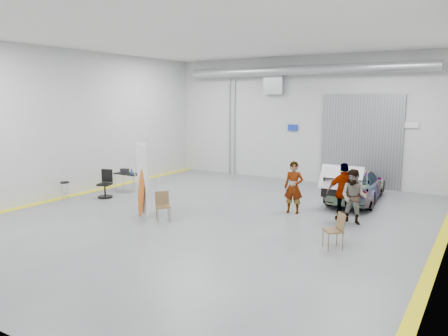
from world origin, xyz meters
The scene contains 13 objects.
ground centered at (0.00, 0.00, 0.00)m, with size 16.00×16.00×0.00m, color slate.
room_shell centered at (0.24, 2.22, 4.08)m, with size 14.02×16.18×6.01m.
sedan_car centered at (3.40, 5.13, 0.65)m, with size 1.82×4.46×1.29m, color silver.
person_a centered at (2.03, 2.11, 0.92)m, with size 0.67×0.44×1.84m, color #946451.
person_b centered at (4.21, 1.83, 0.90)m, with size 0.87×0.67×1.79m, color slate.
person_c centered at (3.83, 2.04, 0.97)m, with size 1.12×0.46×1.94m, color brown.
surfboard_display centered at (-2.13, -1.04, 1.09)m, with size 0.72×0.41×2.70m.
folding_chair_near centered at (-1.21, -1.12, 0.30)m, with size 0.63×0.73×0.96m.
folding_chair_far centered at (4.39, -0.79, 0.30)m, with size 0.64×0.74×0.97m.
shop_stool centered at (-6.51, -0.80, 0.36)m, with size 0.37×0.37×0.73m.
work_table centered at (-5.70, 1.86, 0.76)m, with size 1.21×0.61×0.99m.
office_chair centered at (-5.44, 0.37, 0.49)m, with size 0.63×0.66×1.12m.
trunk_lid centered at (3.40, 3.15, 1.31)m, with size 1.51×0.91×0.04m, color silver.
Camera 1 is at (7.83, -11.96, 4.02)m, focal length 35.00 mm.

